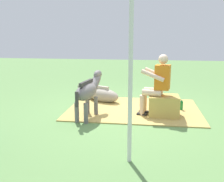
{
  "coord_description": "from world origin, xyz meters",
  "views": [
    {
      "loc": [
        -0.53,
        5.7,
        1.78
      ],
      "look_at": [
        0.23,
        0.21,
        0.55
      ],
      "focal_mm": 42.15,
      "sensor_mm": 36.0,
      "label": 1
    }
  ],
  "objects": [
    {
      "name": "pony_standing",
      "position": [
        0.71,
        0.42,
        0.58
      ],
      "size": [
        0.46,
        1.34,
        0.94
      ],
      "color": "slate",
      "rests_on": "ground"
    },
    {
      "name": "pony_lying",
      "position": [
        0.69,
        -0.92,
        0.19
      ],
      "size": [
        1.31,
        0.85,
        0.42
      ],
      "color": "gray",
      "rests_on": "ground"
    },
    {
      "name": "hay_bale",
      "position": [
        -0.88,
        0.15,
        0.23
      ],
      "size": [
        0.63,
        0.49,
        0.46
      ],
      "primitive_type": "cube",
      "color": "tan",
      "rests_on": "ground"
    },
    {
      "name": "ground_plane",
      "position": [
        0.0,
        0.0,
        0.0
      ],
      "size": [
        24.0,
        24.0,
        0.0
      ],
      "primitive_type": "plane",
      "color": "#608C4C"
    },
    {
      "name": "soda_bottle",
      "position": [
        -1.32,
        -0.35,
        0.13
      ],
      "size": [
        0.07,
        0.07,
        0.27
      ],
      "color": "#197233",
      "rests_on": "ground"
    },
    {
      "name": "person_seated",
      "position": [
        -0.72,
        0.12,
        0.74
      ],
      "size": [
        0.71,
        0.5,
        1.34
      ],
      "color": "beige",
      "rests_on": "ground"
    },
    {
      "name": "tent_pole_left",
      "position": [
        -0.3,
        2.27,
        1.27
      ],
      "size": [
        0.06,
        0.06,
        2.53
      ],
      "primitive_type": "cylinder",
      "color": "silver",
      "rests_on": "ground"
    },
    {
      "name": "hay_patch",
      "position": [
        -0.21,
        -0.3,
        0.01
      ],
      "size": [
        3.05,
        2.15,
        0.02
      ],
      "primitive_type": "cube",
      "color": "tan",
      "rests_on": "ground"
    }
  ]
}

